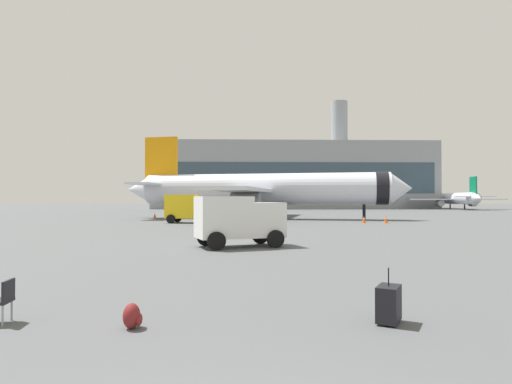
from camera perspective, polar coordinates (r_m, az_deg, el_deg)
name	(u,v)px	position (r m, az deg, el deg)	size (l,w,h in m)	color
airplane_at_gate	(262,189)	(51.96, 0.78, 0.37)	(35.45, 32.25, 10.50)	silver
airplane_taxiing	(455,199)	(111.90, 25.30, -0.81)	(22.55, 24.99, 7.34)	silver
service_truck	(189,207)	(43.97, -8.98, -2.05)	(5.04, 3.05, 2.90)	yellow
cargo_van	(239,219)	(21.75, -2.35, -3.63)	(4.81, 3.49, 2.60)	white
safety_cone_near	(232,214)	(60.19, -3.23, -2.99)	(0.44, 0.44, 0.63)	#F2590C
safety_cone_mid	(155,216)	(56.03, -13.52, -3.13)	(0.44, 0.44, 0.62)	#F2590C
safety_cone_far	(364,219)	(45.08, 14.37, -3.60)	(0.44, 0.44, 0.72)	#F2590C
safety_cone_outer	(386,219)	(45.21, 17.15, -3.52)	(0.44, 0.44, 0.82)	#F2590C
rolling_suitcase	(389,304)	(9.05, 17.49, -14.18)	(0.67, 0.75, 1.10)	black
traveller_backpack	(132,316)	(8.69, -16.36, -15.82)	(0.36, 0.40, 0.48)	maroon
gate_chair	(1,298)	(9.98, -31.18, -12.20)	(0.52, 0.52, 0.86)	black
terminal_building	(292,176)	(114.33, 4.93, 2.13)	(71.48, 22.33, 28.95)	gray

